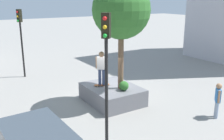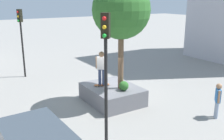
{
  "view_description": "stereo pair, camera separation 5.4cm",
  "coord_description": "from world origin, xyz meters",
  "views": [
    {
      "loc": [
        -11.61,
        7.15,
        5.38
      ],
      "look_at": [
        -0.6,
        0.23,
        1.78
      ],
      "focal_mm": 41.71,
      "sensor_mm": 36.0,
      "label": 1
    },
    {
      "loc": [
        -11.64,
        7.1,
        5.38
      ],
      "look_at": [
        -0.6,
        0.23,
        1.78
      ],
      "focal_mm": 41.71,
      "sensor_mm": 36.0,
      "label": 2
    }
  ],
  "objects": [
    {
      "name": "ground_plane",
      "position": [
        0.0,
        0.0,
        0.0
      ],
      "size": [
        120.0,
        120.0,
        0.0
      ],
      "primitive_type": "plane",
      "color": "gray"
    },
    {
      "name": "planter_ledge",
      "position": [
        -0.6,
        0.23,
        0.44
      ],
      "size": [
        3.07,
        2.46,
        0.88
      ],
      "primitive_type": "cube",
      "color": "slate",
      "rests_on": "ground"
    },
    {
      "name": "pedestrian_crossing",
      "position": [
        -4.77,
        -2.86,
        0.97
      ],
      "size": [
        0.45,
        0.45,
        1.67
      ],
      "color": "#8C9EB7",
      "rests_on": "ground"
    },
    {
      "name": "boxwood_shrub",
      "position": [
        -1.44,
        0.05,
        1.12
      ],
      "size": [
        0.48,
        0.48,
        0.48
      ],
      "primitive_type": "sphere",
      "color": "#2D6628",
      "rests_on": "planter_ledge"
    },
    {
      "name": "traffic_light_median",
      "position": [
        -4.14,
        2.69,
        3.33
      ],
      "size": [
        0.37,
        0.37,
        4.93
      ],
      "color": "black",
      "rests_on": "ground"
    },
    {
      "name": "traffic_light_corner",
      "position": [
        6.6,
        3.01,
        3.18
      ],
      "size": [
        0.36,
        0.37,
        4.67
      ],
      "color": "black",
      "rests_on": "ground"
    },
    {
      "name": "skateboard",
      "position": [
        -0.24,
        0.65,
        0.93
      ],
      "size": [
        0.46,
        0.83,
        0.07
      ],
      "color": "brown",
      "rests_on": "planter_ledge"
    },
    {
      "name": "plaza_tree",
      "position": [
        -1.07,
        0.01,
        4.81
      ],
      "size": [
        2.82,
        2.82,
        5.37
      ],
      "color": "brown",
      "rests_on": "planter_ledge"
    },
    {
      "name": "skateboarder",
      "position": [
        -0.24,
        0.65,
        1.98
      ],
      "size": [
        0.44,
        0.52,
        1.79
      ],
      "color": "navy",
      "rests_on": "skateboard"
    }
  ]
}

